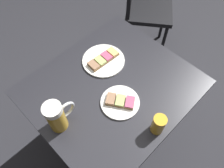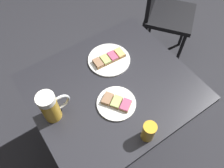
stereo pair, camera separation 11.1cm
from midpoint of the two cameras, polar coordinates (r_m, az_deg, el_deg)
ground_plane at (r=1.80m, az=1.82°, el=-13.45°), size 6.00×6.00×0.00m
cafe_table at (r=1.27m, az=2.52°, el=-4.55°), size 0.72×0.81×0.74m
plate_near at (r=1.07m, az=4.10°, el=-5.07°), size 0.19×0.19×0.03m
plate_far at (r=1.22m, az=1.86°, el=6.18°), size 0.23×0.23×0.03m
beer_mug at (r=1.00m, az=-12.41°, el=-5.91°), size 0.08×0.14×0.17m
beer_glass_small at (r=0.99m, az=12.63°, el=-12.07°), size 0.06×0.06×0.11m
cafe_chair at (r=1.96m, az=14.74°, el=18.46°), size 0.53×0.53×0.92m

